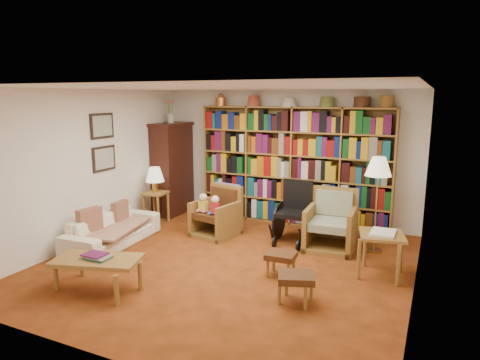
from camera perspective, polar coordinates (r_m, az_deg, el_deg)
The scene contains 23 objects.
floor at distance 6.31m, azimuth -1.69°, elevation -11.11°, with size 5.00×5.00×0.00m, color #8F3C16.
ceiling at distance 5.84m, azimuth -1.84°, elevation 12.22°, with size 5.00×5.00×0.00m, color white.
wall_back at distance 8.23m, azimuth 6.10°, elevation 3.13°, with size 5.00×5.00×0.00m, color white.
wall_front at distance 3.95m, azimuth -18.39°, elevation -6.24°, with size 5.00×5.00×0.00m, color white.
wall_left at distance 7.41m, azimuth -19.32°, elevation 1.66°, with size 5.00×5.00×0.00m, color white.
wall_right at distance 5.34m, azimuth 22.97°, elevation -2.09°, with size 5.00×5.00×0.00m, color white.
bookshelf at distance 8.02m, azimuth 7.04°, elevation 2.32°, with size 3.60×0.30×2.42m.
curio_cabinet at distance 8.83m, azimuth -9.00°, elevation 1.66°, with size 0.50×0.95×2.40m.
framed_pictures at distance 7.56m, azimuth -17.80°, elevation 4.81°, with size 0.03×0.52×0.97m.
sofa at distance 7.28m, azimuth -16.62°, elevation -6.36°, with size 0.69×1.77×0.52m, color white.
sofa_throw at distance 7.23m, azimuth -16.34°, elevation -6.11°, with size 0.68×1.26×0.04m, color beige.
cushion_left at distance 7.56m, azimuth -15.69°, elevation -4.15°, with size 0.11×0.36×0.36m, color maroon.
cushion_right at distance 7.07m, azimuth -19.38°, elevation -5.44°, with size 0.13×0.40×0.40m, color maroon.
side_table_lamp at distance 8.28m, azimuth -11.16°, elevation -2.67°, with size 0.43×0.43×0.60m.
table_lamp at distance 8.18m, azimuth -11.29°, elevation 0.62°, with size 0.35×0.35×0.48m.
armchair_leather at distance 7.50m, azimuth -2.95°, elevation -4.60°, with size 0.81×0.84×0.87m.
armchair_sage at distance 7.01m, azimuth 12.14°, elevation -5.96°, with size 0.79×0.82×0.94m.
wheelchair at distance 7.15m, azimuth 7.30°, elevation -4.55°, with size 0.59×0.82×1.02m.
floor_lamp at distance 6.78m, azimuth 17.96°, elevation 1.23°, with size 0.40×0.40×1.49m.
side_table_papers at distance 6.05m, azimuth 18.37°, elevation -7.61°, with size 0.68×0.68×0.62m.
footstool_a at distance 5.85m, azimuth 5.48°, elevation -10.20°, with size 0.40×0.35×0.33m.
footstool_b at distance 5.16m, azimuth 7.46°, elevation -12.97°, with size 0.52×0.48×0.35m.
coffee_table at distance 5.69m, azimuth -18.52°, elevation -10.33°, with size 1.17×0.81×0.47m.
Camera 1 is at (2.63, -5.21, 2.39)m, focal length 32.00 mm.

